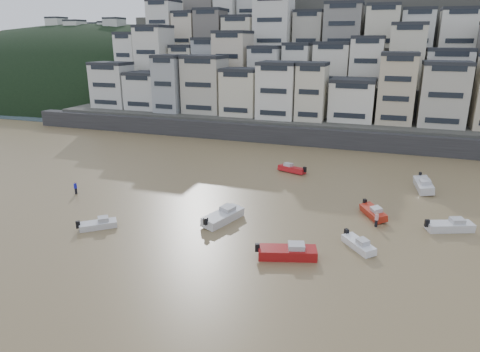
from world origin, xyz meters
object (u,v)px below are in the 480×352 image
at_px(person_blue, 76,188).
at_px(boat_h, 292,168).
at_px(boat_a, 287,250).
at_px(person_pink, 376,220).
at_px(boat_b, 359,243).
at_px(boat_e, 373,211).
at_px(boat_d, 450,224).
at_px(boat_i, 424,183).
at_px(boat_j, 98,223).
at_px(boat_c, 223,215).

bearing_deg(person_blue, boat_h, 37.39).
xyz_separation_m(boat_a, person_pink, (7.74, 10.27, 0.04)).
relative_size(boat_b, boat_e, 0.92).
height_order(person_blue, person_pink, same).
bearing_deg(boat_h, boat_d, 163.00).
bearing_deg(person_blue, person_pink, 3.46).
xyz_separation_m(boat_i, person_blue, (-44.56, -17.46, -0.01)).
bearing_deg(person_pink, boat_a, -127.01).
bearing_deg(boat_a, boat_h, 85.28).
height_order(boat_j, boat_a, boat_a).
bearing_deg(boat_d, person_pink, 170.10).
height_order(boat_b, person_pink, person_pink).
xyz_separation_m(boat_h, boat_j, (-15.67, -27.72, -0.07)).
bearing_deg(boat_a, boat_d, 21.16).
xyz_separation_m(boat_j, boat_c, (12.44, 6.25, 0.27)).
distance_m(boat_b, person_blue, 37.61).
xyz_separation_m(boat_c, boat_d, (24.32, 5.97, -0.11)).
bearing_deg(boat_a, boat_j, 164.48).
bearing_deg(boat_b, boat_a, -96.05).
height_order(boat_d, boat_i, boat_i).
xyz_separation_m(boat_a, boat_c, (-8.93, 5.90, 0.03)).
distance_m(boat_b, boat_d, 11.88).
xyz_separation_m(boat_j, person_blue, (-9.77, 8.27, 0.27)).
relative_size(boat_a, person_blue, 3.51).
relative_size(boat_e, person_pink, 2.83).
bearing_deg(boat_e, boat_d, 52.36).
relative_size(boat_d, person_blue, 3.15).
distance_m(boat_c, boat_d, 25.04).
height_order(boat_b, person_blue, person_blue).
bearing_deg(boat_h, boat_a, 121.06).
bearing_deg(boat_i, boat_e, -33.25).
relative_size(boat_h, boat_c, 0.78).
relative_size(boat_h, person_blue, 2.81).
bearing_deg(boat_a, person_blue, 149.26).
height_order(boat_e, person_blue, person_blue).
distance_m(boat_c, person_pink, 17.23).
distance_m(boat_e, boat_c, 17.75).
bearing_deg(person_blue, boat_d, 4.86).
relative_size(boat_h, boat_i, 0.76).
xyz_separation_m(boat_b, boat_e, (0.98, 8.90, 0.05)).
distance_m(boat_j, person_blue, 12.81).
bearing_deg(boat_h, person_blue, 56.68).
relative_size(boat_e, boat_d, 0.90).
bearing_deg(boat_j, boat_h, 20.60).
bearing_deg(boat_i, person_blue, -75.23).
xyz_separation_m(boat_b, person_blue, (-37.43, 3.69, 0.25)).
height_order(boat_a, boat_i, boat_i).
bearing_deg(boat_i, person_pink, -27.24).
height_order(boat_h, boat_j, boat_h).
height_order(boat_e, boat_a, boat_a).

